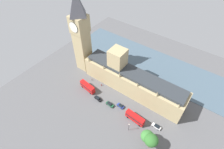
% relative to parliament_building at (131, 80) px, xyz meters
% --- Properties ---
extents(ground_plane, '(131.74, 131.74, 0.00)m').
position_rel_parliament_building_xyz_m(ground_plane, '(1.99, 1.57, -7.69)').
color(ground_plane, '#565659').
extents(river_thames, '(30.77, 118.56, 0.25)m').
position_rel_parliament_building_xyz_m(river_thames, '(-27.55, 1.57, -7.56)').
color(river_thames, '#475B6B').
rests_on(river_thames, ground).
extents(parliament_building, '(12.98, 61.74, 24.58)m').
position_rel_parliament_building_xyz_m(parliament_building, '(0.00, 0.00, 0.00)').
color(parliament_building, tan).
rests_on(parliament_building, ground).
extents(clock_tower, '(9.05, 9.05, 52.22)m').
position_rel_parliament_building_xyz_m(clock_tower, '(1.36, -34.94, 19.31)').
color(clock_tower, tan).
rests_on(clock_tower, ground).
extents(double_decker_bus_opposite_hall, '(3.81, 10.73, 4.75)m').
position_rel_parliament_building_xyz_m(double_decker_bus_opposite_hall, '(15.87, -19.86, -5.05)').
color(double_decker_bus_opposite_hall, red).
rests_on(double_decker_bus_opposite_hall, ground).
extents(car_black_near_tower, '(2.35, 4.86, 1.74)m').
position_rel_parliament_building_xyz_m(car_black_near_tower, '(17.90, -10.35, -6.80)').
color(car_black_near_tower, black).
rests_on(car_black_near_tower, ground).
extents(car_dark_green_trailing, '(2.30, 4.94, 1.74)m').
position_rel_parliament_building_xyz_m(car_dark_green_trailing, '(17.11, -2.40, -6.80)').
color(car_dark_green_trailing, '#19472D').
rests_on(car_dark_green_trailing, ground).
extents(car_blue_under_trees, '(2.27, 4.34, 1.74)m').
position_rel_parliament_building_xyz_m(car_blue_under_trees, '(14.49, 2.97, -6.80)').
color(car_blue_under_trees, navy).
rests_on(car_blue_under_trees, ground).
extents(double_decker_bus_far_end, '(3.31, 10.66, 4.75)m').
position_rel_parliament_building_xyz_m(double_decker_bus_far_end, '(17.17, 13.62, -5.05)').
color(double_decker_bus_far_end, red).
rests_on(double_decker_bus_far_end, ground).
extents(car_white_corner, '(2.19, 4.83, 1.74)m').
position_rel_parliament_building_xyz_m(car_white_corner, '(14.06, 24.53, -6.80)').
color(car_white_corner, silver).
rests_on(car_white_corner, ground).
extents(pedestrian_leading, '(0.66, 0.60, 1.58)m').
position_rel_parliament_building_xyz_m(pedestrian_leading, '(8.64, -15.16, -6.98)').
color(pedestrian_leading, maroon).
rests_on(pedestrian_leading, ground).
extents(pedestrian_midblock, '(0.63, 0.55, 1.52)m').
position_rel_parliament_building_xyz_m(pedestrian_midblock, '(8.54, -23.05, -7.00)').
color(pedestrian_midblock, gray).
rests_on(pedestrian_midblock, ground).
extents(plane_tree_kerbside, '(6.04, 6.04, 8.72)m').
position_rel_parliament_building_xyz_m(plane_tree_kerbside, '(23.99, 23.78, -1.56)').
color(plane_tree_kerbside, brown).
rests_on(plane_tree_kerbside, ground).
extents(plane_tree_by_river_gate, '(6.26, 6.26, 10.09)m').
position_rel_parliament_building_xyz_m(plane_tree_by_river_gate, '(25.16, 26.11, -0.30)').
color(plane_tree_by_river_gate, brown).
rests_on(plane_tree_by_river_gate, ground).
extents(street_lamp_slot_10, '(0.56, 0.56, 5.81)m').
position_rel_parliament_building_xyz_m(street_lamp_slot_10, '(23.57, 13.91, -3.58)').
color(street_lamp_slot_10, black).
rests_on(street_lamp_slot_10, ground).
extents(street_lamp_slot_11, '(0.56, 0.56, 6.67)m').
position_rel_parliament_building_xyz_m(street_lamp_slot_11, '(23.79, 28.46, -3.06)').
color(street_lamp_slot_11, black).
rests_on(street_lamp_slot_11, ground).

